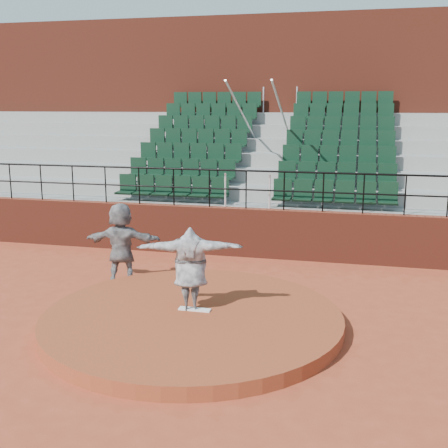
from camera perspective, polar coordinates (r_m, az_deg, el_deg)
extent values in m
plane|color=#9F3E24|center=(10.54, -3.22, -10.28)|extent=(90.00, 90.00, 0.00)
cylinder|color=brown|center=(10.49, -3.23, -9.65)|extent=(5.50, 5.50, 0.25)
cube|color=white|center=(10.57, -3.00, -8.65)|extent=(0.60, 0.15, 0.03)
cube|color=maroon|center=(14.98, 2.23, -0.85)|extent=(24.00, 0.30, 1.30)
cylinder|color=black|center=(14.70, 2.28, 5.43)|extent=(24.00, 0.05, 0.05)
cylinder|color=black|center=(14.77, 2.26, 3.50)|extent=(24.00, 0.04, 0.04)
cylinder|color=black|center=(17.51, -20.88, 4.08)|extent=(0.04, 0.04, 1.00)
cylinder|color=black|center=(16.97, -18.08, 4.04)|extent=(0.04, 0.04, 1.00)
cylinder|color=black|center=(16.47, -15.10, 3.99)|extent=(0.04, 0.04, 1.00)
cylinder|color=black|center=(16.02, -11.94, 3.93)|extent=(0.04, 0.04, 1.00)
cylinder|color=black|center=(15.62, -8.62, 3.85)|extent=(0.04, 0.04, 1.00)
cylinder|color=black|center=(15.28, -5.13, 3.76)|extent=(0.04, 0.04, 1.00)
cylinder|color=black|center=(14.99, -1.50, 3.64)|extent=(0.04, 0.04, 1.00)
cylinder|color=black|center=(14.77, 2.26, 3.50)|extent=(0.04, 0.04, 1.00)
cylinder|color=black|center=(14.61, 6.12, 3.35)|extent=(0.04, 0.04, 1.00)
cylinder|color=black|center=(14.52, 10.04, 3.18)|extent=(0.04, 0.04, 1.00)
cylinder|color=black|center=(14.49, 13.99, 2.99)|extent=(0.04, 0.04, 1.00)
cylinder|color=black|center=(14.54, 17.94, 2.79)|extent=(0.04, 0.04, 1.00)
cylinder|color=black|center=(14.65, 21.84, 2.57)|extent=(0.04, 0.04, 1.00)
cube|color=gray|center=(15.53, 2.64, -0.38)|extent=(24.00, 0.85, 1.30)
cube|color=black|center=(15.92, -5.31, 3.58)|extent=(3.30, 0.48, 0.72)
cube|color=black|center=(15.10, 11.11, 2.94)|extent=(3.30, 0.48, 0.72)
cube|color=gray|center=(16.31, 3.21, 0.93)|extent=(24.00, 0.85, 1.70)
cube|color=black|center=(16.67, -4.40, 5.37)|extent=(3.30, 0.48, 0.72)
cube|color=black|center=(15.89, 11.31, 4.84)|extent=(3.30, 0.48, 0.72)
cube|color=gray|center=(17.09, 3.73, 2.13)|extent=(24.00, 0.85, 2.10)
cube|color=black|center=(17.44, -3.56, 7.00)|extent=(3.30, 0.48, 0.72)
cube|color=black|center=(16.69, 11.49, 6.55)|extent=(3.30, 0.48, 0.72)
cube|color=gray|center=(17.89, 4.21, 3.22)|extent=(24.00, 0.85, 2.50)
cube|color=black|center=(18.22, -2.79, 8.49)|extent=(3.30, 0.48, 0.72)
cube|color=black|center=(17.50, 11.65, 8.11)|extent=(3.30, 0.48, 0.72)
cube|color=gray|center=(18.69, 4.64, 4.21)|extent=(24.00, 0.85, 2.90)
cube|color=black|center=(19.01, -2.07, 9.86)|extent=(3.30, 0.48, 0.72)
cube|color=black|center=(18.33, 11.80, 9.53)|extent=(3.30, 0.48, 0.72)
cube|color=gray|center=(19.50, 5.04, 5.13)|extent=(24.00, 0.85, 3.30)
cube|color=black|center=(19.82, -1.41, 11.11)|extent=(3.30, 0.48, 0.72)
cube|color=black|center=(19.17, 11.94, 10.82)|extent=(3.30, 0.48, 0.72)
cube|color=gray|center=(20.31, 5.41, 5.97)|extent=(24.00, 0.85, 3.70)
cube|color=black|center=(20.64, -0.80, 12.27)|extent=(3.30, 0.48, 0.72)
cube|color=black|center=(20.01, 12.07, 12.01)|extent=(3.30, 0.48, 0.72)
cylinder|color=silver|center=(17.79, 2.38, 10.15)|extent=(0.06, 5.97, 2.46)
cylinder|color=silver|center=(17.60, 6.27, 10.07)|extent=(0.06, 5.97, 2.46)
cube|color=maroon|center=(22.11, 6.22, 10.87)|extent=(24.00, 3.00, 7.10)
imported|color=black|center=(10.39, -3.44, -4.54)|extent=(2.00, 0.96, 1.57)
imported|color=black|center=(12.88, -10.37, -1.92)|extent=(1.78, 0.77, 1.86)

